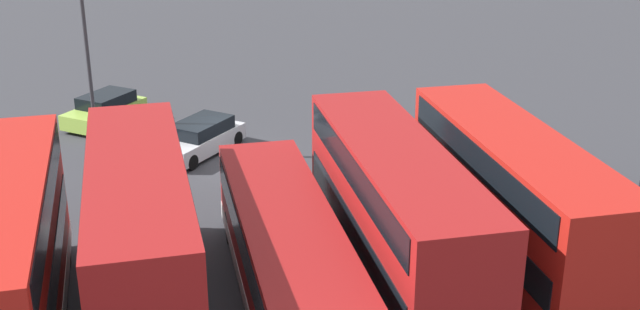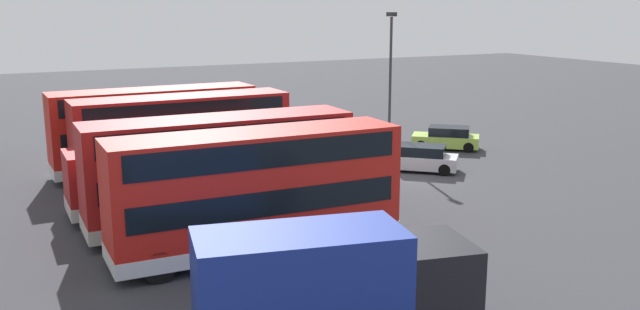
{
  "view_description": "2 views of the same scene",
  "coord_description": "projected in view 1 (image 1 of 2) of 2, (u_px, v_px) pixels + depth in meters",
  "views": [
    {
      "loc": [
        3.63,
        31.15,
        12.31
      ],
      "look_at": [
        -2.81,
        5.15,
        1.88
      ],
      "focal_mm": 44.69,
      "sensor_mm": 36.0,
      "label": 1
    },
    {
      "loc": [
        -29.37,
        20.66,
        8.96
      ],
      "look_at": [
        2.55,
        4.19,
        1.08
      ],
      "focal_mm": 38.74,
      "sensor_mm": 36.0,
      "label": 2
    }
  ],
  "objects": [
    {
      "name": "bus_double_decker_fifth",
      "position": [
        3.0,
        261.0,
        20.27
      ],
      "size": [
        2.69,
        10.84,
        4.55
      ],
      "color": "red",
      "rests_on": "ground"
    },
    {
      "name": "bus_double_decker_second",
      "position": [
        395.0,
        217.0,
        22.65
      ],
      "size": [
        2.88,
        10.96,
        4.55
      ],
      "color": "#A51919",
      "rests_on": "ground"
    },
    {
      "name": "ground_plane",
      "position": [
        226.0,
        159.0,
        33.45
      ],
      "size": [
        140.0,
        140.0,
        0.0
      ],
      "primitive_type": "plane",
      "color": "#38383D"
    },
    {
      "name": "car_small_green",
      "position": [
        200.0,
        138.0,
        33.89
      ],
      "size": [
        4.32,
        4.48,
        1.43
      ],
      "color": "silver",
      "rests_on": "ground"
    },
    {
      "name": "bus_single_deck_third",
      "position": [
        287.0,
        255.0,
        22.28
      ],
      "size": [
        2.85,
        11.34,
        2.95
      ],
      "color": "#A51919",
      "rests_on": "ground"
    },
    {
      "name": "lamp_post_tall",
      "position": [
        86.0,
        41.0,
        32.21
      ],
      "size": [
        0.7,
        0.3,
        8.49
      ],
      "color": "#38383D",
      "rests_on": "ground"
    },
    {
      "name": "car_hatchback_silver",
      "position": [
        105.0,
        109.0,
        37.52
      ],
      "size": [
        4.05,
        4.29,
        1.43
      ],
      "color": "#A5D14C",
      "rests_on": "ground"
    },
    {
      "name": "bus_double_decker_near_end",
      "position": [
        512.0,
        203.0,
        23.55
      ],
      "size": [
        2.85,
        10.68,
        4.55
      ],
      "color": "red",
      "rests_on": "ground"
    },
    {
      "name": "bus_double_decker_fourth",
      "position": [
        141.0,
        236.0,
        21.52
      ],
      "size": [
        2.61,
        10.64,
        4.55
      ],
      "color": "#A51919",
      "rests_on": "ground"
    }
  ]
}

